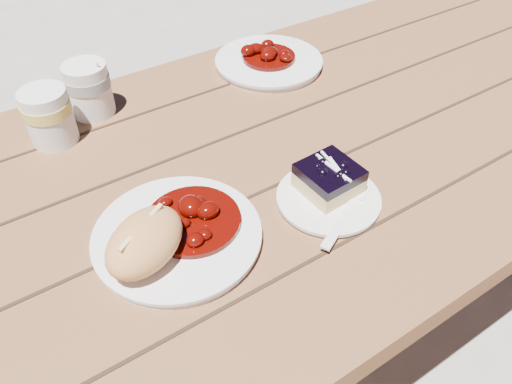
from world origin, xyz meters
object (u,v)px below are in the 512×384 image
picnic_table (272,212)px  bread_roll (145,242)px  second_plate (269,63)px  main_plate (178,237)px  coffee_cup (89,89)px  second_cup (49,117)px  dessert_plate (328,199)px  blueberry_cake (329,178)px

picnic_table → bread_roll: 0.39m
bread_roll → second_plate: 0.60m
picnic_table → main_plate: 0.31m
coffee_cup → second_cup: 0.10m
bread_roll → dessert_plate: size_ratio=0.81×
main_plate → blueberry_cake: (0.25, -0.04, 0.03)m
main_plate → coffee_cup: size_ratio=2.37×
main_plate → dessert_plate: size_ratio=1.52×
picnic_table → second_cup: second_cup is taller
second_plate → main_plate: bearing=-138.9°
main_plate → dessert_plate: main_plate is taller
second_cup → second_plate: bearing=1.3°
picnic_table → second_cup: (-0.32, 0.25, 0.21)m
bread_roll → main_plate: bearing=20.0°
main_plate → second_cup: bearing=102.3°
bread_roll → dessert_plate: 0.30m
dessert_plate → second_plate: size_ratio=0.69×
dessert_plate → coffee_cup: bearing=116.4°
main_plate → second_cup: (-0.08, 0.35, 0.04)m
picnic_table → second_plate: 0.35m
second_cup → main_plate: bearing=-77.7°
coffee_cup → blueberry_cake: bearing=-61.8°
dessert_plate → second_cup: (-0.32, 0.41, 0.05)m
bread_roll → blueberry_cake: bread_roll is taller
main_plate → second_cup: 0.36m
main_plate → bread_roll: size_ratio=1.86×
bread_roll → second_cup: size_ratio=1.27×
coffee_cup → second_cup: same height
second_cup → dessert_plate: bearing=-52.0°
dessert_plate → blueberry_cake: blueberry_cake is taller
picnic_table → bread_roll: bearing=-158.4°
bread_roll → second_cup: 0.37m
dessert_plate → second_plate: second_plate is taller
picnic_table → coffee_cup: bearing=127.6°
bread_roll → coffee_cup: size_ratio=1.27×
blueberry_cake → dessert_plate: bearing=-126.2°
picnic_table → main_plate: main_plate is taller
main_plate → blueberry_cake: bearing=-9.9°
main_plate → second_plate: bearing=41.1°
main_plate → bread_roll: bearing=-160.0°
picnic_table → second_plate: bearing=57.5°
bread_roll → second_plate: bread_roll is taller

